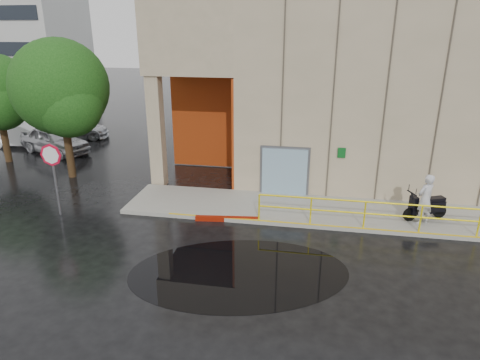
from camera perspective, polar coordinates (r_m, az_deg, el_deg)
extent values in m
plane|color=black|center=(13.39, 2.81, -11.67)|extent=(120.00, 120.00, 0.00)
cube|color=gray|center=(17.47, 17.98, -4.49)|extent=(20.00, 3.00, 0.15)
cube|color=tan|center=(22.99, 22.13, 11.00)|extent=(16.00, 10.00, 8.00)
cube|color=tan|center=(22.96, -3.53, 18.65)|extent=(4.00, 10.00, 3.00)
cube|color=tan|center=(19.58, -11.06, 6.26)|extent=(0.60, 0.60, 5.00)
cube|color=#AD3D10|center=(21.97, -4.24, 8.06)|extent=(3.80, 0.15, 4.90)
cube|color=#AD3D10|center=(19.90, 0.00, 6.85)|extent=(0.10, 3.50, 4.90)
cube|color=#91B7C6|center=(18.21, 5.94, 1.06)|extent=(1.90, 0.10, 2.00)
cube|color=slate|center=(18.29, 5.96, 1.14)|extent=(2.10, 0.06, 2.20)
cube|color=#0B4F19|center=(17.98, 13.39, 3.54)|extent=(0.32, 0.04, 0.42)
cylinder|color=yellow|center=(15.88, 19.85, -2.99)|extent=(9.50, 0.06, 0.06)
cylinder|color=yellow|center=(16.05, 19.67, -4.47)|extent=(9.50, 0.06, 0.06)
cube|color=#B5B4B0|center=(49.09, -28.10, 18.36)|extent=(12.00, 8.00, 15.00)
imported|color=silver|center=(16.82, 23.46, -2.38)|extent=(0.83, 0.77, 1.90)
cylinder|color=black|center=(17.11, 21.67, -4.29)|extent=(0.50, 0.29, 0.50)
cylinder|color=black|center=(17.82, 25.06, -3.82)|extent=(0.50, 0.29, 0.50)
cylinder|color=slate|center=(17.85, -23.33, -0.57)|extent=(0.08, 0.08, 2.51)
cylinder|color=red|center=(17.47, -23.91, 3.07)|extent=(0.87, 0.06, 0.87)
cylinder|color=white|center=(17.46, -23.95, 3.04)|extent=(0.68, 0.03, 0.68)
cube|color=maroon|center=(16.30, -1.77, -5.20)|extent=(2.40, 0.46, 0.18)
cube|color=black|center=(13.17, -0.12, -12.23)|extent=(7.42, 5.54, 0.01)
imported|color=silver|center=(26.98, -23.50, 4.93)|extent=(4.90, 3.38, 1.55)
imported|color=white|center=(29.33, -26.84, 5.45)|extent=(4.64, 2.22, 1.47)
imported|color=silver|center=(29.95, -21.59, 6.35)|extent=(5.01, 3.37, 1.35)
cylinder|color=black|center=(22.16, -21.90, 4.13)|extent=(0.36, 0.36, 3.03)
sphere|color=#276217|center=(21.63, -22.87, 11.36)|extent=(4.39, 4.39, 4.39)
sphere|color=#276217|center=(21.01, -21.93, 9.43)|extent=(3.08, 3.08, 3.08)
cylinder|color=black|center=(26.25, -28.88, 4.98)|extent=(0.36, 0.36, 2.67)
sphere|color=#194B19|center=(25.13, -29.28, 8.82)|extent=(2.66, 2.66, 2.66)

